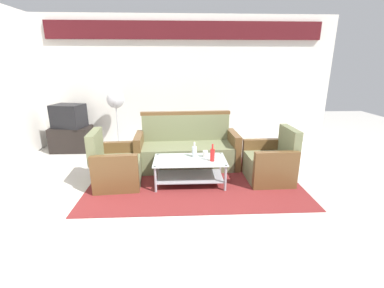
{
  "coord_description": "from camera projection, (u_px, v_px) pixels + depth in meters",
  "views": [
    {
      "loc": [
        -0.14,
        -3.0,
        1.82
      ],
      "look_at": [
        0.03,
        0.8,
        0.65
      ],
      "focal_mm": 24.72,
      "sensor_mm": 36.0,
      "label": 1
    }
  ],
  "objects": [
    {
      "name": "ground_plane",
      "position": [
        192.0,
        210.0,
        3.41
      ],
      "size": [
        14.0,
        14.0,
        0.0
      ],
      "primitive_type": "plane",
      "color": "beige"
    },
    {
      "name": "wall_back",
      "position": [
        186.0,
        79.0,
        5.89
      ],
      "size": [
        6.52,
        0.19,
        2.8
      ],
      "color": "silver",
      "rests_on": "ground"
    },
    {
      "name": "rug",
      "position": [
        194.0,
        180.0,
        4.27
      ],
      "size": [
        3.26,
        2.05,
        0.01
      ],
      "primitive_type": "cube",
      "color": "maroon",
      "rests_on": "ground"
    },
    {
      "name": "couch",
      "position": [
        187.0,
        150.0,
        4.77
      ],
      "size": [
        1.83,
        0.81,
        0.96
      ],
      "rotation": [
        0.0,
        0.0,
        3.18
      ],
      "color": "#6B704C",
      "rests_on": "rug"
    },
    {
      "name": "armchair_left",
      "position": [
        116.0,
        167.0,
        4.07
      ],
      "size": [
        0.75,
        0.81,
        0.85
      ],
      "rotation": [
        0.0,
        0.0,
        -1.49
      ],
      "color": "#6B704C",
      "rests_on": "rug"
    },
    {
      "name": "armchair_right",
      "position": [
        270.0,
        163.0,
        4.22
      ],
      "size": [
        0.71,
        0.77,
        0.85
      ],
      "rotation": [
        0.0,
        0.0,
        1.59
      ],
      "color": "#6B704C",
      "rests_on": "rug"
    },
    {
      "name": "coffee_table",
      "position": [
        190.0,
        168.0,
        4.07
      ],
      "size": [
        1.1,
        0.6,
        0.4
      ],
      "color": "silver",
      "rests_on": "rug"
    },
    {
      "name": "bottle_clear",
      "position": [
        194.0,
        151.0,
        4.12
      ],
      "size": [
        0.07,
        0.07,
        0.24
      ],
      "color": "silver",
      "rests_on": "coffee_table"
    },
    {
      "name": "bottle_red",
      "position": [
        212.0,
        155.0,
        3.94
      ],
      "size": [
        0.07,
        0.07,
        0.26
      ],
      "color": "red",
      "rests_on": "coffee_table"
    },
    {
      "name": "cup",
      "position": [
        205.0,
        154.0,
        4.12
      ],
      "size": [
        0.08,
        0.08,
        0.1
      ],
      "primitive_type": "cylinder",
      "color": "silver",
      "rests_on": "coffee_table"
    },
    {
      "name": "tv_stand",
      "position": [
        72.0,
        139.0,
        5.65
      ],
      "size": [
        0.8,
        0.5,
        0.52
      ],
      "primitive_type": "cube",
      "color": "black",
      "rests_on": "ground"
    },
    {
      "name": "television",
      "position": [
        69.0,
        116.0,
        5.51
      ],
      "size": [
        0.69,
        0.57,
        0.48
      ],
      "rotation": [
        0.0,
        0.0,
        2.9
      ],
      "color": "black",
      "rests_on": "tv_stand"
    },
    {
      "name": "pedestal_fan",
      "position": [
        116.0,
        103.0,
        5.52
      ],
      "size": [
        0.36,
        0.36,
        1.27
      ],
      "color": "#2D2D33",
      "rests_on": "ground"
    }
  ]
}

